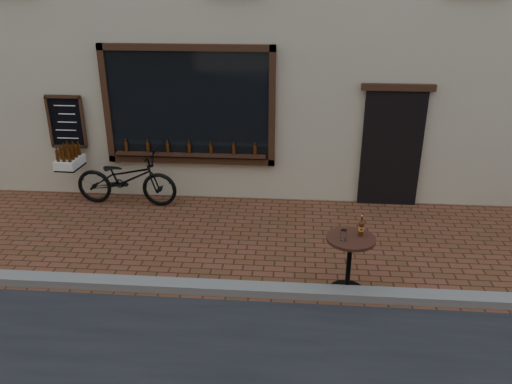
{
  "coord_description": "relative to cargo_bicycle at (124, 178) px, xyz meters",
  "views": [
    {
      "loc": [
        0.1,
        -5.6,
        3.97
      ],
      "look_at": [
        -0.46,
        1.2,
        1.1
      ],
      "focal_mm": 35.0,
      "sensor_mm": 36.0,
      "label": 1
    }
  ],
  "objects": [
    {
      "name": "ground",
      "position": [
        3.14,
        -3.04,
        -0.53
      ],
      "size": [
        90.0,
        90.0,
        0.0
      ],
      "primitive_type": "plane",
      "color": "#58321C",
      "rests_on": "ground"
    },
    {
      "name": "kerb",
      "position": [
        3.14,
        -2.84,
        -0.47
      ],
      "size": [
        90.0,
        0.25,
        0.12
      ],
      "primitive_type": "cube",
      "color": "slate",
      "rests_on": "ground"
    },
    {
      "name": "cargo_bicycle",
      "position": [
        0.0,
        0.0,
        0.0
      ],
      "size": [
        2.28,
        0.76,
        1.1
      ],
      "rotation": [
        0.0,
        0.0,
        1.53
      ],
      "color": "black",
      "rests_on": "ground"
    },
    {
      "name": "bistro_table",
      "position": [
        4.02,
        -2.69,
        0.08
      ],
      "size": [
        0.66,
        0.66,
        1.13
      ],
      "color": "black",
      "rests_on": "ground"
    }
  ]
}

